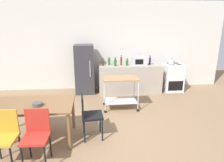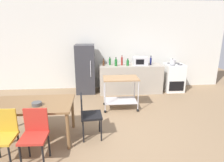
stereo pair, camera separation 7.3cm
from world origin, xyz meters
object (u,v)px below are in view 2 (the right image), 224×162
Objects in this scene: chair_black at (88,113)px; chair_mustard at (3,134)px; kitchen_cart at (121,88)px; bottle_olive_oil at (116,62)px; stove_oven at (173,78)px; dining_table at (33,107)px; bottle_sesame_oil at (128,63)px; bottle_vinegar at (110,62)px; kettle at (173,62)px; fruit_bowl at (37,104)px; chair_red at (35,133)px; microwave at (140,61)px; bottle_wine at (151,61)px; bottle_hot_sauce at (104,63)px; refrigerator at (85,69)px; bottle_soda at (122,61)px.

chair_black and chair_mustard have the same top height.
kitchen_cart is 1.27m from bottle_olive_oil.
chair_mustard is 5.20m from stove_oven.
bottle_sesame_oil reaches higher than dining_table.
bottle_vinegar is 2.00m from kettle.
chair_mustard is 5.07m from kettle.
bottle_olive_oil reaches higher than fruit_bowl.
chair_red is 3.28× the size of bottle_olive_oil.
bottle_olive_oil is at bearing 53.79° from dining_table.
chair_black and chair_red have the same top height.
bottle_wine is (0.35, 0.01, -0.01)m from microwave.
bottle_sesame_oil is at bearing 4.65° from bottle_olive_oil.
kitchen_cart is at bearing -73.00° from bottle_hot_sauce.
refrigerator is (1.14, 3.34, 0.26)m from chair_mustard.
bottle_olive_oil is 0.23m from bottle_soda.
bottle_vinegar is (0.62, 2.71, 0.49)m from chair_black.
dining_table is at bearing -119.29° from bottle_hot_sauce.
chair_mustard is at bearing -179.70° from chair_red.
bottle_vinegar reaches higher than stove_oven.
bottle_wine reaches higher than fruit_bowl.
chair_red is 0.57× the size of refrigerator.
kettle is (3.93, 3.17, 0.48)m from chair_mustard.
bottle_wine is at bearing 5.83° from bottle_sesame_oil.
dining_table is 2.26m from kitchen_cart.
chair_red is 4.70m from kettle.
bottle_soda is at bearing 27.30° from bottle_olive_oil.
bottle_olive_oil is at bearing 58.22° from chair_mustard.
dining_table is at bearing 69.12° from chair_mustard.
chair_mustard is 3.71× the size of kettle.
microwave reaches higher than fruit_bowl.
stove_oven is at bearing -51.01° from chair_black.
chair_black is 4.02× the size of bottle_sesame_oil.
chair_red is 3.71× the size of kettle.
fruit_bowl is at bearing -123.23° from bottle_olive_oil.
bottle_wine reaches higher than bottle_vinegar.
stove_oven reaches higher than dining_table.
chair_red is 2.76× the size of bottle_soda.
fruit_bowl is 0.75× the size of kettle.
chair_red is 3.05× the size of bottle_wine.
kettle is (1.44, -0.02, 0.01)m from bottle_sesame_oil.
kettle is at bearing 33.48° from kitchen_cart.
fruit_bowl is (-1.71, -2.61, -0.23)m from bottle_olive_oil.
kitchen_cart is at bearing -146.52° from kettle.
bottle_sesame_oil is at bearing 51.68° from fruit_bowl.
stove_oven is 2.33m from kitchen_cart.
bottle_olive_oil is (1.61, 3.17, 0.49)m from chair_red.
kettle is (-0.12, -0.10, 0.55)m from stove_oven.
chair_black is 1.93× the size of microwave.
bottle_olive_oil reaches higher than stove_oven.
kitchen_cart reaches higher than fruit_bowl.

